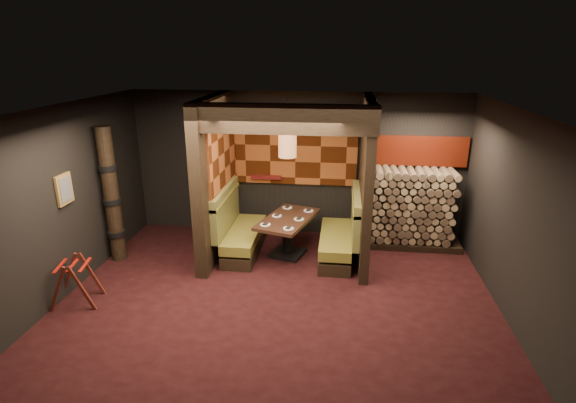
{
  "coord_description": "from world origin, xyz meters",
  "views": [
    {
      "loc": [
        0.87,
        -5.83,
        3.62
      ],
      "look_at": [
        0.0,
        1.3,
        1.15
      ],
      "focal_mm": 28.0,
      "sensor_mm": 36.0,
      "label": 1
    }
  ],
  "objects_px": {
    "booth_bench_left": "(239,232)",
    "pendant_lamp": "(287,144)",
    "totem_column": "(112,196)",
    "firewood_stack": "(415,208)",
    "luggage_rack": "(75,280)",
    "dining_table": "(288,230)",
    "booth_bench_right": "(342,237)"
  },
  "relations": [
    {
      "from": "booth_bench_left",
      "to": "pendant_lamp",
      "type": "height_order",
      "value": "pendant_lamp"
    },
    {
      "from": "totem_column",
      "to": "firewood_stack",
      "type": "relative_size",
      "value": 1.39
    },
    {
      "from": "totem_column",
      "to": "firewood_stack",
      "type": "bearing_deg",
      "value": 13.19
    },
    {
      "from": "totem_column",
      "to": "firewood_stack",
      "type": "distance_m",
      "value": 5.5
    },
    {
      "from": "pendant_lamp",
      "to": "luggage_rack",
      "type": "relative_size",
      "value": 1.29
    },
    {
      "from": "luggage_rack",
      "to": "firewood_stack",
      "type": "height_order",
      "value": "firewood_stack"
    },
    {
      "from": "dining_table",
      "to": "booth_bench_right",
      "type": "bearing_deg",
      "value": 1.5
    },
    {
      "from": "pendant_lamp",
      "to": "luggage_rack",
      "type": "height_order",
      "value": "pendant_lamp"
    },
    {
      "from": "luggage_rack",
      "to": "pendant_lamp",
      "type": "bearing_deg",
      "value": 33.66
    },
    {
      "from": "dining_table",
      "to": "pendant_lamp",
      "type": "relative_size",
      "value": 1.55
    },
    {
      "from": "booth_bench_left",
      "to": "luggage_rack",
      "type": "xyz_separation_m",
      "value": [
        -2.01,
        -2.02,
        -0.02
      ]
    },
    {
      "from": "dining_table",
      "to": "firewood_stack",
      "type": "distance_m",
      "value": 2.45
    },
    {
      "from": "luggage_rack",
      "to": "firewood_stack",
      "type": "distance_m",
      "value": 5.93
    },
    {
      "from": "dining_table",
      "to": "firewood_stack",
      "type": "relative_size",
      "value": 0.89
    },
    {
      "from": "dining_table",
      "to": "totem_column",
      "type": "xyz_separation_m",
      "value": [
        -3.01,
        -0.52,
        0.69
      ]
    },
    {
      "from": "pendant_lamp",
      "to": "firewood_stack",
      "type": "xyz_separation_m",
      "value": [
        2.33,
        0.78,
        -1.33
      ]
    },
    {
      "from": "booth_bench_left",
      "to": "luggage_rack",
      "type": "bearing_deg",
      "value": -134.75
    },
    {
      "from": "pendant_lamp",
      "to": "totem_column",
      "type": "xyz_separation_m",
      "value": [
        -3.01,
        -0.47,
        -0.9
      ]
    },
    {
      "from": "totem_column",
      "to": "dining_table",
      "type": "bearing_deg",
      "value": 9.89
    },
    {
      "from": "pendant_lamp",
      "to": "luggage_rack",
      "type": "distance_m",
      "value": 3.91
    },
    {
      "from": "booth_bench_right",
      "to": "firewood_stack",
      "type": "relative_size",
      "value": 0.92
    },
    {
      "from": "booth_bench_right",
      "to": "luggage_rack",
      "type": "bearing_deg",
      "value": -152.57
    },
    {
      "from": "dining_table",
      "to": "totem_column",
      "type": "distance_m",
      "value": 3.13
    },
    {
      "from": "booth_bench_left",
      "to": "booth_bench_right",
      "type": "distance_m",
      "value": 1.89
    },
    {
      "from": "booth_bench_left",
      "to": "pendant_lamp",
      "type": "xyz_separation_m",
      "value": [
        0.92,
        -0.08,
        1.68
      ]
    },
    {
      "from": "booth_bench_right",
      "to": "pendant_lamp",
      "type": "xyz_separation_m",
      "value": [
        -0.97,
        -0.08,
        1.68
      ]
    },
    {
      "from": "pendant_lamp",
      "to": "firewood_stack",
      "type": "bearing_deg",
      "value": 18.43
    },
    {
      "from": "booth_bench_left",
      "to": "dining_table",
      "type": "bearing_deg",
      "value": -1.59
    },
    {
      "from": "booth_bench_left",
      "to": "firewood_stack",
      "type": "xyz_separation_m",
      "value": [
        3.25,
        0.7,
        0.35
      ]
    },
    {
      "from": "booth_bench_right",
      "to": "totem_column",
      "type": "bearing_deg",
      "value": -172.14
    },
    {
      "from": "booth_bench_left",
      "to": "dining_table",
      "type": "relative_size",
      "value": 1.04
    },
    {
      "from": "pendant_lamp",
      "to": "booth_bench_left",
      "type": "bearing_deg",
      "value": 175.3
    }
  ]
}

